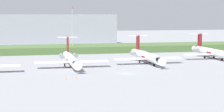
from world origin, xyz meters
TOP-DOWN VIEW (x-y plane):
  - ground_plane at (0.00, 30.00)m, footprint 500.00×500.00m
  - grass_berm at (0.00, 64.32)m, footprint 320.00×20.00m
  - regional_jet_third at (-13.52, 16.30)m, footprint 22.81×31.00m
  - regional_jet_fourth at (12.38, 20.01)m, footprint 22.81×31.00m
  - regional_jet_fifth at (40.52, 28.23)m, footprint 22.81×31.00m
  - antenna_mast at (-7.33, 65.79)m, footprint 4.40×0.50m
  - distant_hangar at (-14.80, 99.72)m, footprint 65.77×23.28m
  - safety_cone_front_marker at (-17.43, -6.10)m, footprint 0.44×0.44m
  - safety_cone_mid_marker at (-14.79, -5.52)m, footprint 0.44×0.44m

SIDE VIEW (x-z plane):
  - ground_plane at x=0.00m, z-range 0.00..0.00m
  - safety_cone_front_marker at x=-17.43m, z-range 0.00..0.55m
  - safety_cone_mid_marker at x=-14.79m, z-range 0.00..0.55m
  - grass_berm at x=0.00m, z-range 0.00..2.90m
  - regional_jet_third at x=-13.52m, z-range -1.96..7.04m
  - regional_jet_fourth at x=12.38m, z-range -1.96..7.04m
  - regional_jet_fifth at x=40.52m, z-range -1.96..7.04m
  - antenna_mast at x=-7.33m, z-range -1.61..18.03m
  - distant_hangar at x=-14.80m, z-range 0.00..16.56m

